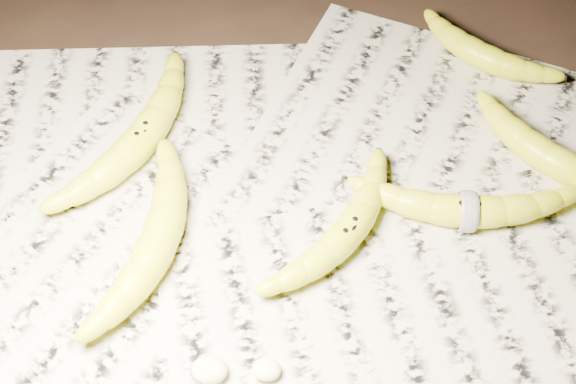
# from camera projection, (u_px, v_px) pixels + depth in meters

# --- Properties ---
(ground) EXTENTS (3.00, 3.00, 0.00)m
(ground) POSITION_uv_depth(u_px,v_px,m) (293.00, 221.00, 0.86)
(ground) COLOR black
(ground) RESTS_ON ground
(newspaper_patch) EXTENTS (0.90, 0.70, 0.01)m
(newspaper_patch) POSITION_uv_depth(u_px,v_px,m) (299.00, 234.00, 0.85)
(newspaper_patch) COLOR #BBB4A0
(newspaper_patch) RESTS_ON ground
(banana_left_a) EXTENTS (0.14, 0.24, 0.04)m
(banana_left_a) POSITION_uv_depth(u_px,v_px,m) (141.00, 137.00, 0.90)
(banana_left_a) COLOR yellow
(banana_left_a) RESTS_ON newspaper_patch
(banana_left_b) EXTENTS (0.09, 0.22, 0.04)m
(banana_left_b) POSITION_uv_depth(u_px,v_px,m) (159.00, 238.00, 0.81)
(banana_left_b) COLOR yellow
(banana_left_b) RESTS_ON newspaper_patch
(banana_center) EXTENTS (0.15, 0.19, 0.04)m
(banana_center) POSITION_uv_depth(u_px,v_px,m) (348.00, 231.00, 0.82)
(banana_center) COLOR yellow
(banana_center) RESTS_ON newspaper_patch
(banana_taped) EXTENTS (0.22, 0.07, 0.04)m
(banana_taped) POSITION_uv_depth(u_px,v_px,m) (468.00, 209.00, 0.84)
(banana_taped) COLOR yellow
(banana_taped) RESTS_ON newspaper_patch
(banana_upper_a) EXTENTS (0.19, 0.16, 0.04)m
(banana_upper_a) POSITION_uv_depth(u_px,v_px,m) (549.00, 156.00, 0.88)
(banana_upper_a) COLOR yellow
(banana_upper_a) RESTS_ON newspaper_patch
(banana_upper_b) EXTENTS (0.17, 0.13, 0.03)m
(banana_upper_b) POSITION_uv_depth(u_px,v_px,m) (481.00, 53.00, 0.99)
(banana_upper_b) COLOR yellow
(banana_upper_b) RESTS_ON newspaper_patch
(measuring_tape) EXTENTS (0.01, 0.05, 0.05)m
(measuring_tape) POSITION_uv_depth(u_px,v_px,m) (468.00, 209.00, 0.84)
(measuring_tape) COLOR white
(measuring_tape) RESTS_ON newspaper_patch
(flesh_chunk_a) EXTENTS (0.03, 0.03, 0.02)m
(flesh_chunk_a) POSITION_uv_depth(u_px,v_px,m) (209.00, 368.00, 0.74)
(flesh_chunk_a) COLOR #FBF5C2
(flesh_chunk_a) RESTS_ON newspaper_patch
(flesh_chunk_c) EXTENTS (0.03, 0.02, 0.02)m
(flesh_chunk_c) POSITION_uv_depth(u_px,v_px,m) (267.00, 368.00, 0.74)
(flesh_chunk_c) COLOR #FBF5C2
(flesh_chunk_c) RESTS_ON newspaper_patch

